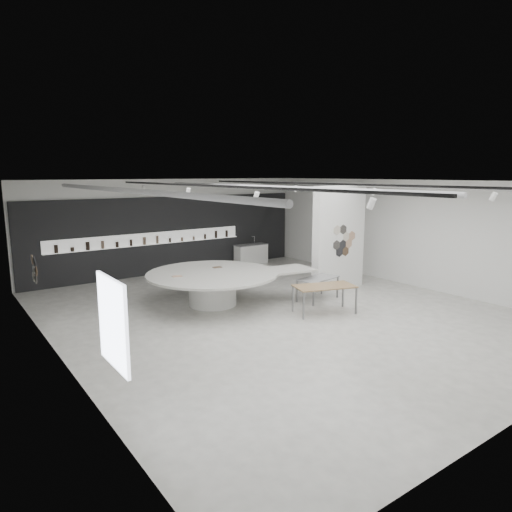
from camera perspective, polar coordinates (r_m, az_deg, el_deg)
room at (r=12.99m, az=2.47°, el=1.67°), size 12.02×14.02×3.82m
back_wall_display at (r=18.95m, az=-10.60°, el=2.60°), size 11.80×0.27×3.10m
partition_column at (r=16.16m, az=10.32°, el=2.22°), size 2.20×0.38×3.60m
display_island at (r=14.14m, az=-5.12°, el=-3.46°), size 5.38×4.56×1.03m
sample_table_wood at (r=13.38m, az=8.56°, el=-3.94°), size 1.92×1.36×0.81m
sample_table_stone at (r=14.74m, az=7.76°, el=-2.95°), size 1.53×0.97×0.73m
kitchen_counter at (r=20.60m, az=-0.63°, el=0.27°), size 1.54×0.61×1.21m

